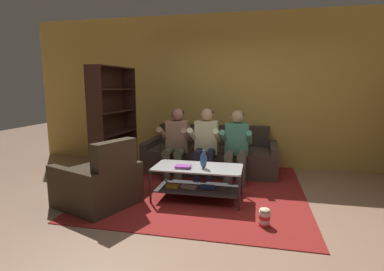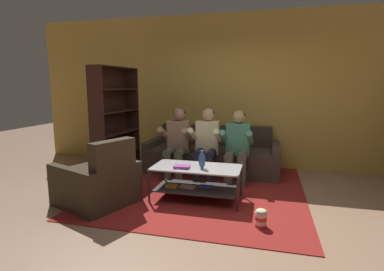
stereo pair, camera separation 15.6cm
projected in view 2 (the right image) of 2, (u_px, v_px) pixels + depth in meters
The scene contains 13 objects.
ground at pixel (217, 216), 3.62m from camera, with size 16.80×16.80×0.00m, color #A07C63.
back_partition at pixel (239, 92), 5.73m from camera, with size 8.40×0.12×2.90m, color gold.
couch at pixel (212, 156), 5.52m from camera, with size 2.37×0.93×0.81m.
person_seated_left at pixel (177, 140), 5.06m from camera, with size 0.50×0.58×1.18m.
person_seated_middle at pixel (207, 142), 4.94m from camera, with size 0.50×0.58×1.19m.
person_seated_right at pixel (237, 144), 4.81m from camera, with size 0.50×0.58×1.16m.
coffee_table at pixel (196, 178), 4.10m from camera, with size 1.20×0.59×0.47m.
area_rug at pixel (204, 185), 4.74m from camera, with size 3.00×3.42×0.01m.
vase at pixel (202, 160), 3.97m from camera, with size 0.09×0.09×0.24m.
book_stack at pixel (182, 167), 4.00m from camera, with size 0.22×0.17×0.03m.
bookshelf at pixel (113, 132), 5.18m from camera, with size 0.38×1.12×1.88m.
armchair at pixel (98, 183), 3.96m from camera, with size 1.14×1.10×0.89m.
popcorn_tub at pixel (261, 218), 3.30m from camera, with size 0.13×0.13×0.22m.
Camera 2 is at (0.56, -3.38, 1.55)m, focal length 28.00 mm.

